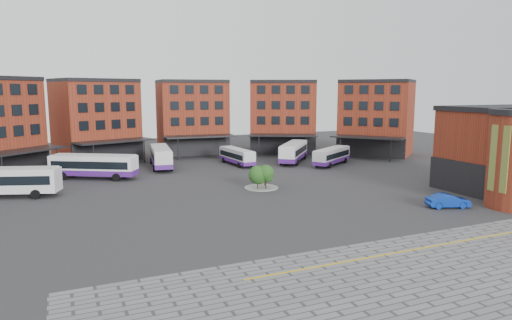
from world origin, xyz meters
name	(u,v)px	position (x,y,z in m)	size (l,w,h in m)	color
ground	(291,212)	(0.00, 0.00, 0.00)	(160.00, 160.00, 0.00)	#28282B
paving_zone	(486,294)	(2.00, -22.00, 0.01)	(50.00, 22.00, 0.02)	slate
yellow_line	(398,252)	(2.00, -14.00, 0.03)	(26.00, 0.15, 0.02)	gold
main_building	(164,121)	(-4.77, 38.25, 7.23)	(94.14, 42.48, 14.60)	maroon
tree_island	(262,175)	(1.93, 11.53, 1.78)	(4.40, 4.40, 3.18)	gray
bus_a	(4,180)	(-27.91, 19.59, 2.07)	(12.59, 6.57, 3.49)	white
bus_b	(94,166)	(-17.38, 27.34, 1.88)	(12.06, 8.69, 3.47)	white
bus_c	(161,156)	(-6.52, 33.16, 1.83)	(4.31, 12.26, 3.38)	silver
bus_d	(237,156)	(5.92, 30.81, 1.49)	(3.01, 9.92, 2.75)	silver
bus_e	(294,152)	(16.20, 29.61, 1.85)	(9.83, 11.11, 3.41)	white
bus_f	(332,156)	(20.56, 24.10, 1.56)	(9.87, 7.58, 2.89)	silver
blue_car	(448,201)	(16.38, -5.17, 0.75)	(1.59, 4.57, 1.51)	#0C31A0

